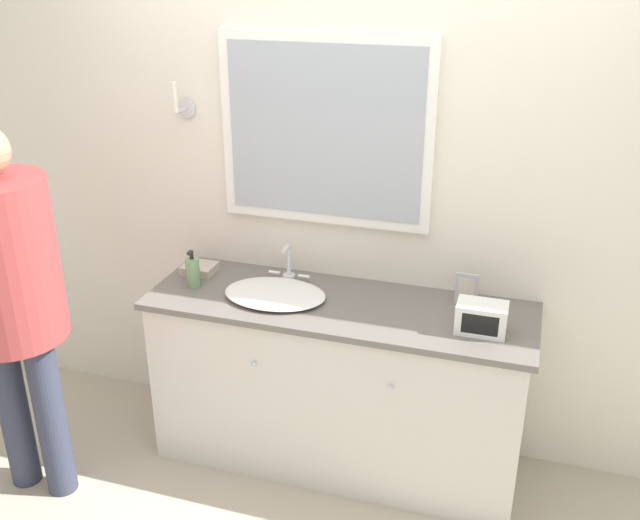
{
  "coord_description": "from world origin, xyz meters",
  "views": [
    {
      "loc": [
        0.77,
        -2.43,
        2.32
      ],
      "look_at": [
        -0.09,
        0.3,
        1.06
      ],
      "focal_mm": 40.0,
      "sensor_mm": 36.0,
      "label": 1
    }
  ],
  "objects_px": {
    "person": "(6,282)",
    "sink_basin": "(275,293)",
    "soap_bottle": "(193,272)",
    "appliance_box": "(481,318)",
    "picture_frame": "(466,289)"
  },
  "relations": [
    {
      "from": "sink_basin",
      "to": "soap_bottle",
      "type": "relative_size",
      "value": 2.57
    },
    {
      "from": "soap_bottle",
      "to": "appliance_box",
      "type": "relative_size",
      "value": 0.89
    },
    {
      "from": "soap_bottle",
      "to": "person",
      "type": "xyz_separation_m",
      "value": [
        -0.56,
        -0.56,
        0.12
      ]
    },
    {
      "from": "soap_bottle",
      "to": "person",
      "type": "bearing_deg",
      "value": -134.99
    },
    {
      "from": "appliance_box",
      "to": "picture_frame",
      "type": "distance_m",
      "value": 0.25
    },
    {
      "from": "person",
      "to": "sink_basin",
      "type": "bearing_deg",
      "value": 30.79
    },
    {
      "from": "soap_bottle",
      "to": "picture_frame",
      "type": "relative_size",
      "value": 1.24
    },
    {
      "from": "sink_basin",
      "to": "person",
      "type": "distance_m",
      "value": 1.14
    },
    {
      "from": "sink_basin",
      "to": "person",
      "type": "xyz_separation_m",
      "value": [
        -0.96,
        -0.57,
        0.18
      ]
    },
    {
      "from": "soap_bottle",
      "to": "appliance_box",
      "type": "xyz_separation_m",
      "value": [
        1.33,
        -0.04,
        -0.01
      ]
    },
    {
      "from": "sink_basin",
      "to": "appliance_box",
      "type": "height_order",
      "value": "sink_basin"
    },
    {
      "from": "sink_basin",
      "to": "picture_frame",
      "type": "height_order",
      "value": "sink_basin"
    },
    {
      "from": "appliance_box",
      "to": "person",
      "type": "height_order",
      "value": "person"
    },
    {
      "from": "sink_basin",
      "to": "picture_frame",
      "type": "relative_size",
      "value": 3.19
    },
    {
      "from": "picture_frame",
      "to": "person",
      "type": "height_order",
      "value": "person"
    }
  ]
}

